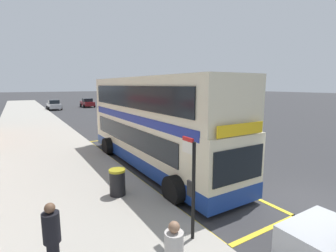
% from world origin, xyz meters
% --- Properties ---
extents(ground_plane, '(260.00, 260.00, 0.00)m').
position_xyz_m(ground_plane, '(0.00, 32.00, 0.00)').
color(ground_plane, '#333335').
extents(pavement_near, '(6.00, 76.00, 0.14)m').
position_xyz_m(pavement_near, '(-7.00, 32.00, 0.07)').
color(pavement_near, '#A39E93').
rests_on(pavement_near, ground).
extents(double_decker_bus, '(3.14, 11.32, 4.40)m').
position_xyz_m(double_decker_bus, '(-2.46, 6.82, 2.06)').
color(double_decker_bus, beige).
rests_on(double_decker_bus, ground).
extents(bus_bay_markings, '(3.03, 13.95, 0.01)m').
position_xyz_m(bus_bay_markings, '(-2.48, 7.00, 0.01)').
color(bus_bay_markings, yellow).
rests_on(bus_bay_markings, ground).
extents(bus_stop_sign, '(0.09, 0.51, 2.61)m').
position_xyz_m(bus_stop_sign, '(-4.57, 0.79, 1.68)').
color(bus_stop_sign, black).
rests_on(bus_stop_sign, pavement_near).
extents(parked_car_silver_behind, '(2.09, 4.20, 1.62)m').
position_xyz_m(parked_car_silver_behind, '(-2.91, 40.67, 0.80)').
color(parked_car_silver_behind, '#B2B5BA').
rests_on(parked_car_silver_behind, ground).
extents(parked_car_maroon_ahead, '(2.09, 4.20, 1.62)m').
position_xyz_m(parked_car_maroon_ahead, '(3.03, 42.92, 0.80)').
color(parked_car_maroon_ahead, maroon).
rests_on(parked_car_maroon_ahead, ground).
extents(parked_car_teal_kerbside, '(2.09, 4.20, 1.62)m').
position_xyz_m(parked_car_teal_kerbside, '(4.98, 34.95, 0.80)').
color(parked_car_teal_kerbside, '#196066').
rests_on(parked_car_teal_kerbside, ground).
extents(pedestrian_waiting_near_sign, '(0.34, 0.34, 1.61)m').
position_xyz_m(pedestrian_waiting_near_sign, '(-7.77, 1.15, 1.01)').
color(pedestrian_waiting_near_sign, black).
rests_on(pedestrian_waiting_near_sign, pavement_near).
extents(litter_bin, '(0.58, 0.58, 0.95)m').
position_xyz_m(litter_bin, '(-5.32, 4.17, 0.62)').
color(litter_bin, black).
rests_on(litter_bin, pavement_near).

